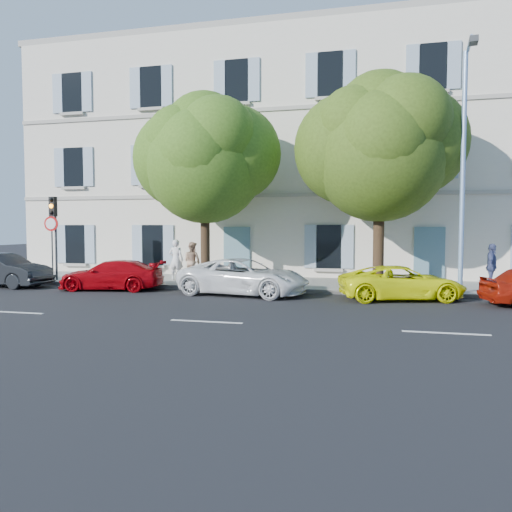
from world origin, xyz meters
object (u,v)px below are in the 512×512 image
(pedestrian_b, at_px, (192,261))
(car_dark_sedan, at_px, (2,270))
(road_sign, at_px, (52,234))
(street_lamp, at_px, (464,156))
(tree_left, at_px, (205,164))
(pedestrian_c, at_px, (492,266))
(car_red_coupe, at_px, (111,275))
(car_white_coupe, at_px, (244,277))
(traffic_light, at_px, (54,220))
(tree_right, at_px, (380,155))
(pedestrian_a, at_px, (176,260))
(car_yellow_supercar, at_px, (402,283))

(pedestrian_b, bearing_deg, car_dark_sedan, 42.36)
(road_sign, bearing_deg, street_lamp, -0.76)
(tree_left, height_order, pedestrian_c, tree_left)
(road_sign, distance_m, pedestrian_c, 18.17)
(car_red_coupe, height_order, pedestrian_c, pedestrian_c)
(car_white_coupe, xyz_separation_m, pedestrian_c, (8.99, 2.74, 0.34))
(pedestrian_c, bearing_deg, traffic_light, 109.02)
(tree_right, xyz_separation_m, traffic_light, (-13.88, -0.74, -2.48))
(tree_right, xyz_separation_m, street_lamp, (2.86, -1.13, -0.30))
(car_red_coupe, xyz_separation_m, street_lamp, (13.17, 1.04, 4.39))
(car_red_coupe, relative_size, pedestrian_a, 2.27)
(pedestrian_a, bearing_deg, tree_right, 174.51)
(car_dark_sedan, relative_size, traffic_light, 1.15)
(car_white_coupe, distance_m, pedestrian_b, 4.07)
(car_red_coupe, relative_size, pedestrian_c, 2.37)
(tree_left, bearing_deg, pedestrian_b, 152.96)
(car_yellow_supercar, relative_size, tree_left, 0.55)
(car_red_coupe, xyz_separation_m, car_yellow_supercar, (11.09, -0.01, -0.01))
(car_yellow_supercar, height_order, pedestrian_b, pedestrian_b)
(road_sign, relative_size, pedestrian_a, 1.56)
(car_white_coupe, relative_size, car_yellow_supercar, 1.14)
(tree_left, bearing_deg, traffic_light, -173.61)
(car_yellow_supercar, distance_m, street_lamp, 4.97)
(car_red_coupe, xyz_separation_m, pedestrian_a, (1.61, 2.73, 0.46))
(tree_left, height_order, street_lamp, street_lamp)
(car_dark_sedan, xyz_separation_m, pedestrian_c, (19.49, 2.76, 0.32))
(tree_left, distance_m, road_sign, 7.45)
(tree_left, relative_size, road_sign, 2.75)
(car_white_coupe, xyz_separation_m, road_sign, (-9.09, 1.38, 1.51))
(tree_right, bearing_deg, car_red_coupe, -168.14)
(car_dark_sedan, xyz_separation_m, car_red_coupe, (5.01, 0.14, -0.10))
(car_dark_sedan, distance_m, tree_right, 16.15)
(car_dark_sedan, xyz_separation_m, tree_left, (8.19, 2.31, 4.44))
(car_dark_sedan, distance_m, tree_left, 9.59)
(car_yellow_supercar, height_order, road_sign, road_sign)
(car_white_coupe, height_order, tree_right, tree_right)
(car_red_coupe, bearing_deg, tree_right, 93.58)
(car_yellow_supercar, relative_size, tree_right, 0.53)
(street_lamp, relative_size, pedestrian_c, 4.93)
(car_dark_sedan, distance_m, pedestrian_c, 19.69)
(car_dark_sedan, height_order, traffic_light, traffic_light)
(car_white_coupe, relative_size, tree_right, 0.60)
(tree_right, relative_size, pedestrian_a, 4.42)
(car_white_coupe, xyz_separation_m, traffic_light, (-9.07, 1.54, 2.14))
(pedestrian_a, bearing_deg, pedestrian_c, 177.74)
(car_dark_sedan, bearing_deg, street_lamp, -82.93)
(tree_right, distance_m, traffic_light, 14.12)
(tree_right, bearing_deg, car_yellow_supercar, -69.96)
(tree_right, bearing_deg, car_white_coupe, -154.61)
(car_white_coupe, relative_size, road_sign, 1.71)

